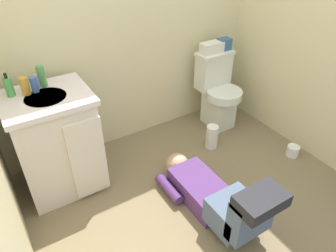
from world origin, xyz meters
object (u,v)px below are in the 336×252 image
Objects in this scene: tissue_box at (212,48)px; bottle_green at (42,76)px; bottle_blue at (34,85)px; soap_dispenser at (9,87)px; person_plumber at (216,197)px; toilet at (217,91)px; faucet at (38,81)px; toiletry_bag at (224,44)px; bottle_amber at (25,86)px; vanity_cabinet at (57,143)px; paper_towel_roll at (212,137)px; toilet_paper_roll at (293,151)px.

bottle_green is at bearing -179.81° from tissue_box.
bottle_green is (0.07, 0.05, 0.02)m from bottle_blue.
tissue_box is 1.40× the size of bottle_green.
tissue_box is 1.33× the size of soap_dispenser.
toilet is at bearing 51.08° from person_plumber.
faucet reaches higher than toiletry_bag.
toilet is at bearing -139.23° from toiletry_bag.
bottle_amber reaches higher than bottle_blue.
tissue_box is at bearing 0.93° from soap_dispenser.
vanity_cabinet is 3.48× the size of paper_towel_roll.
tissue_box is at bearing 180.00° from toiletry_bag.
bottle_blue is (-1.75, -0.06, 0.07)m from toiletry_bag.
bottle_amber is at bearing 156.90° from toilet_paper_roll.
toiletry_bag is 0.90m from paper_towel_roll.
soap_dispenser is 1.51× the size of bottle_blue.
bottle_amber is at bearing 179.03° from toilet.
faucet reaches higher than toilet.
faucet is at bearing -179.71° from toiletry_bag.
faucet reaches higher than paper_towel_roll.
faucet is at bearing 154.51° from toilet_paper_roll.
toilet is 0.91m from toilet_paper_roll.
toilet is 0.46m from toiletry_bag.
bottle_blue is 0.70× the size of bottle_green.
toilet is 1.72m from bottle_blue.
bottle_green is (0.22, 0.02, 0.01)m from soap_dispenser.
toilet is 1.69m from faucet.
paper_towel_roll is (1.35, -0.35, -0.76)m from bottle_blue.
person_plumber is 8.59× the size of toiletry_bag.
bottle_blue is at bearing -178.06° from toiletry_bag.
toilet is 4.76× the size of bottle_green.
soap_dispenser is (-0.19, 0.13, 0.47)m from vanity_cabinet.
paper_towel_roll is (-0.25, -0.41, -0.68)m from tissue_box.
toilet_paper_roll is at bearing 8.25° from person_plumber.
paper_towel_roll is 0.74m from toilet_paper_roll.
paper_towel_roll reaches higher than toilet_paper_roll.
bottle_amber is 0.53× the size of paper_towel_roll.
vanity_cabinet is 6.61× the size of toiletry_bag.
faucet is 0.11m from bottle_amber.
bottle_amber reaches higher than toiletry_bag.
bottle_green reaches higher than paper_towel_roll.
tissue_box is 1.76m from soap_dispenser.
faucet is at bearing 6.01° from soap_dispenser.
faucet is 0.63× the size of bottle_green.
soap_dispenser is (-1.03, 1.02, 0.71)m from person_plumber.
tissue_box is 1.61m from bottle_blue.
faucet is at bearing 128.85° from person_plumber.
bottle_amber is at bearing -178.05° from toiletry_bag.
faucet is 0.45× the size of tissue_box.
toilet is at bearing -0.97° from bottle_amber.
bottle_blue is (-0.04, 0.10, 0.46)m from vanity_cabinet.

